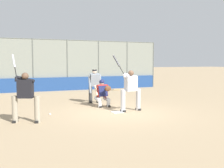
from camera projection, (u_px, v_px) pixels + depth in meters
The scene contains 12 objects.
ground_plane at pixel (117, 112), 10.47m from camera, with size 160.00×160.00×0.00m, color tan.
home_plate_marker at pixel (117, 112), 10.46m from camera, with size 0.43×0.43×0.01m, color white.
backstop_fence at pixel (67, 64), 18.53m from camera, with size 14.16×0.08×3.58m.
padding_wall at pixel (68, 84), 18.56m from camera, with size 13.80×0.18×0.93m, color navy.
bleachers_beyond at pixel (84, 82), 21.33m from camera, with size 9.86×1.95×1.16m.
batter_at_plate at pixel (131, 89), 10.64m from camera, with size 1.13×0.61×2.29m.
catcher_behind_plate at pixel (103, 93), 11.70m from camera, with size 0.65×0.76×1.23m.
umpire_home at pixel (95, 85), 12.78m from camera, with size 0.67×0.41×1.65m.
batter_on_deck at pixel (25, 95), 8.61m from camera, with size 0.89×0.96×2.27m.
spare_bat_near_backstop at pixel (116, 90), 18.71m from camera, with size 0.87×0.15×0.07m.
fielding_glove_on_dirt at pixel (30, 93), 16.23m from camera, with size 0.33×0.25×0.12m.
baseball_loose at pixel (50, 114), 9.88m from camera, with size 0.07×0.07×0.07m, color white.
Camera 1 is at (4.11, 9.48, 2.00)m, focal length 42.00 mm.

